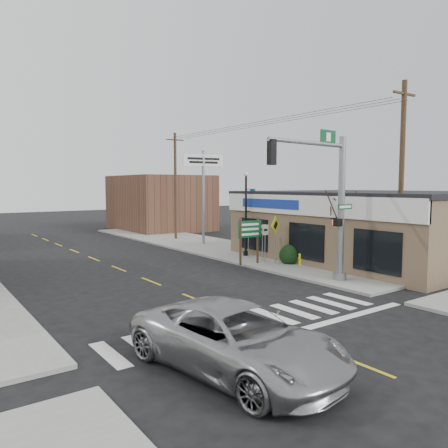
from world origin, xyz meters
TOP-DOWN VIEW (x-y plane):
  - ground at (0.00, 0.00)m, footprint 140.00×140.00m
  - sidewalk_right at (9.00, 13.00)m, footprint 6.00×38.00m
  - center_line at (0.00, 8.00)m, footprint 0.12×56.00m
  - crosswalk at (0.00, 0.40)m, footprint 11.00×2.20m
  - thrift_store at (14.50, 6.00)m, footprint 12.00×14.00m
  - bldg_distant_right at (12.00, 30.00)m, footprint 8.00×10.00m
  - suv at (-2.85, -2.44)m, footprint 3.61×6.29m
  - traffic_signal_pole at (6.38, 2.59)m, footprint 5.47×0.40m
  - guide_sign at (6.30, 8.27)m, footprint 1.53×0.13m
  - fire_hydrant at (8.50, 6.43)m, footprint 0.21×0.21m
  - ped_crossing_sign at (7.69, 7.65)m, footprint 1.06×0.08m
  - lamp_post at (8.11, 10.80)m, footprint 0.69×0.54m
  - dance_center_sign at (9.00, 17.20)m, footprint 3.35×0.21m
  - bare_tree at (8.83, 3.95)m, footprint 2.45×2.45m
  - shrub_front at (10.45, 2.72)m, footprint 1.25×1.25m
  - shrub_back at (8.42, 7.21)m, footprint 1.22×1.22m
  - utility_pole_near at (9.50, 1.00)m, footprint 1.61×0.24m
  - utility_pole_far at (8.88, 21.26)m, footprint 1.53×0.23m

SIDE VIEW (x-z plane):
  - ground at x=0.00m, z-range 0.00..0.00m
  - center_line at x=0.00m, z-range 0.00..0.01m
  - crosswalk at x=0.00m, z-range 0.00..0.01m
  - sidewalk_right at x=9.00m, z-range 0.00..0.13m
  - fire_hydrant at x=8.50m, z-range 0.16..0.84m
  - shrub_back at x=8.42m, z-range 0.13..1.04m
  - shrub_front at x=10.45m, z-range 0.13..1.07m
  - suv at x=-2.85m, z-range 0.00..1.65m
  - guide_sign at x=6.30m, z-range 0.53..3.21m
  - thrift_store at x=14.50m, z-range 0.00..4.00m
  - ped_crossing_sign at x=7.69m, z-range 0.64..3.37m
  - bldg_distant_right at x=12.00m, z-range 0.00..5.60m
  - lamp_post at x=8.11m, z-range 0.56..5.86m
  - bare_tree at x=8.83m, z-range 1.54..6.44m
  - traffic_signal_pole at x=6.38m, z-range 0.78..7.71m
  - utility_pole_far at x=8.88m, z-range 0.24..9.04m
  - utility_pole_near at x=9.50m, z-range 0.25..9.53m
  - dance_center_sign at x=9.00m, z-range 1.90..9.01m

